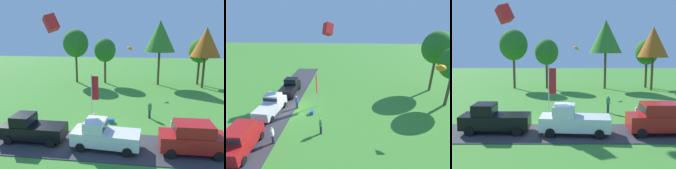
% 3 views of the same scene
% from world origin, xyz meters
% --- Properties ---
extents(ground_plane, '(120.00, 120.00, 0.00)m').
position_xyz_m(ground_plane, '(0.00, 0.00, 0.00)').
color(ground_plane, '#478E33').
extents(pavement_strip, '(36.00, 4.40, 0.06)m').
position_xyz_m(pavement_strip, '(0.00, -2.00, 0.03)').
color(pavement_strip, '#38383D').
rests_on(pavement_strip, ground).
extents(car_pickup_mid_row, '(5.02, 2.09, 2.14)m').
position_xyz_m(car_pickup_mid_row, '(-4.46, -1.81, 1.11)').
color(car_pickup_mid_row, black).
rests_on(car_pickup_mid_row, ground).
extents(car_pickup_far_end, '(5.13, 2.35, 2.14)m').
position_xyz_m(car_pickup_far_end, '(1.38, -2.28, 1.11)').
color(car_pickup_far_end, white).
rests_on(car_pickup_far_end, ground).
extents(car_suv_near_entrance, '(4.63, 2.10, 2.28)m').
position_xyz_m(car_suv_near_entrance, '(7.72, -2.22, 1.30)').
color(car_suv_near_entrance, red).
rests_on(car_suv_near_entrance, ground).
extents(person_beside_suv, '(0.36, 0.24, 1.71)m').
position_xyz_m(person_beside_suv, '(0.09, 0.42, 0.88)').
color(person_beside_suv, '#2D334C').
rests_on(person_beside_suv, ground).
extents(person_on_lawn, '(0.36, 0.24, 1.71)m').
position_xyz_m(person_on_lawn, '(6.72, 0.04, 0.88)').
color(person_on_lawn, '#2D334C').
rests_on(person_on_lawn, ground).
extents(person_watching_sky, '(0.36, 0.24, 1.71)m').
position_xyz_m(person_watching_sky, '(5.03, 4.15, 0.88)').
color(person_watching_sky, '#2D334C').
rests_on(person_watching_sky, ground).
extents(tree_far_right, '(4.28, 4.28, 9.04)m').
position_xyz_m(tree_far_right, '(-6.91, 19.65, 6.66)').
color(tree_far_right, brown).
rests_on(tree_far_right, ground).
extents(flag_banner, '(0.71, 0.08, 4.67)m').
position_xyz_m(flag_banner, '(-0.38, 2.95, 2.96)').
color(flag_banner, silver).
rests_on(flag_banner, ground).
extents(cooler_box, '(0.56, 0.40, 0.40)m').
position_xyz_m(cooler_box, '(1.35, 2.51, 0.20)').
color(cooler_box, blue).
rests_on(cooler_box, ground).
extents(kite_box_topmost, '(1.93, 1.56, 1.94)m').
position_xyz_m(kite_box_topmost, '(-4.67, 3.99, 9.33)').
color(kite_box_topmost, red).
extents(kite_delta_high_left, '(1.30, 1.29, 0.75)m').
position_xyz_m(kite_delta_high_left, '(2.50, 15.68, 6.31)').
color(kite_delta_high_left, orange).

